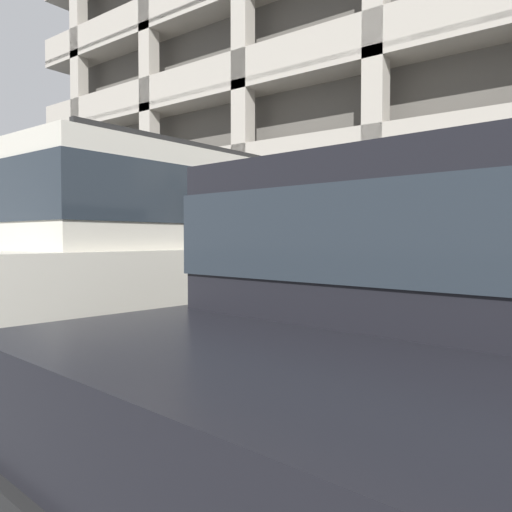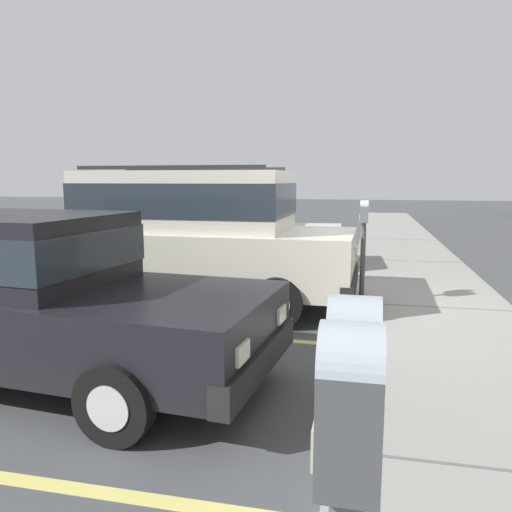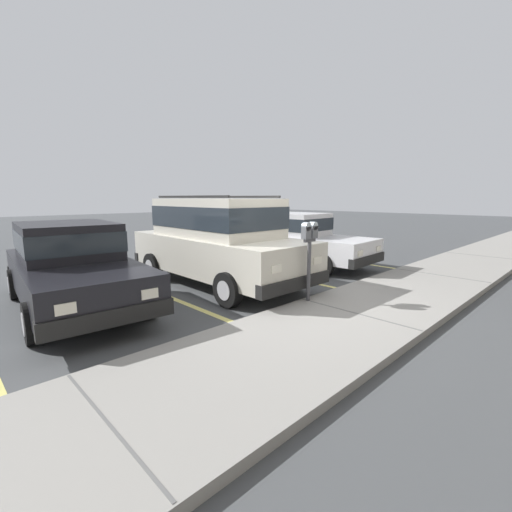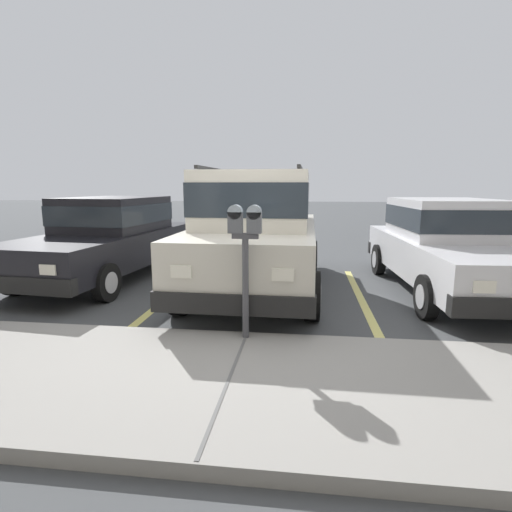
{
  "view_description": "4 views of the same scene",
  "coord_description": "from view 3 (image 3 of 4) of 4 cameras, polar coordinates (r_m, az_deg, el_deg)",
  "views": [
    {
      "loc": [
        3.85,
        -5.39,
        1.22
      ],
      "look_at": [
        0.01,
        -0.42,
        1.0
      ],
      "focal_mm": 35.0,
      "sensor_mm": 36.0,
      "label": 1
    },
    {
      "loc": [
        7.03,
        0.4,
        1.85
      ],
      "look_at": [
        0.5,
        -1.07,
        0.82
      ],
      "focal_mm": 35.0,
      "sensor_mm": 36.0,
      "label": 2
    },
    {
      "loc": [
        4.91,
        4.04,
        1.99
      ],
      "look_at": [
        0.17,
        -0.86,
        0.83
      ],
      "focal_mm": 24.0,
      "sensor_mm": 36.0,
      "label": 3
    },
    {
      "loc": [
        -0.62,
        4.47,
        1.77
      ],
      "look_at": [
        0.03,
        -0.83,
        0.82
      ],
      "focal_mm": 28.0,
      "sensor_mm": 36.0,
      "label": 4
    }
  ],
  "objects": [
    {
      "name": "silver_suv",
      "position": [
        7.86,
        -6.43,
        3.04
      ],
      "size": [
        2.06,
        4.8,
        2.03
      ],
      "rotation": [
        0.0,
        0.0,
        -0.01
      ],
      "color": "beige",
      "rests_on": "ground_plane"
    },
    {
      "name": "sidewalk",
      "position": [
        5.95,
        16.03,
        -9.64
      ],
      "size": [
        40.0,
        2.2,
        0.12
      ],
      "color": "gray",
      "rests_on": "ground_plane"
    },
    {
      "name": "dark_hatchback",
      "position": [
        7.08,
        -28.38,
        -1.0
      ],
      "size": [
        2.13,
        4.62,
        1.54
      ],
      "rotation": [
        0.0,
        0.0,
        -0.09
      ],
      "color": "black",
      "rests_on": "ground_plane"
    },
    {
      "name": "parking_meter_near",
      "position": [
        6.19,
        8.88,
        2.22
      ],
      "size": [
        0.35,
        0.12,
        1.45
      ],
      "color": "#47474C",
      "rests_on": "sidewalk"
    },
    {
      "name": "red_sedan",
      "position": [
        10.29,
        6.64,
        3.1
      ],
      "size": [
        2.01,
        4.57,
        1.54
      ],
      "rotation": [
        0.0,
        0.0,
        0.05
      ],
      "color": "silver",
      "rests_on": "ground_plane"
    },
    {
      "name": "ground_plane",
      "position": [
        6.68,
        6.21,
        -8.15
      ],
      "size": [
        80.0,
        80.0,
        0.1
      ],
      "color": "#444749"
    },
    {
      "name": "parking_stall_lines",
      "position": [
        6.71,
        -11.73,
        -7.74
      ],
      "size": [
        12.3,
        4.8,
        0.01
      ],
      "color": "#DBD16B",
      "rests_on": "ground_plane"
    }
  ]
}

